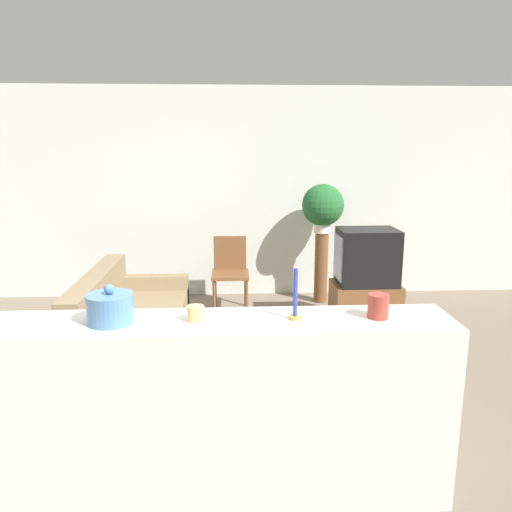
{
  "coord_description": "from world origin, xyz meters",
  "views": [
    {
      "loc": [
        0.23,
        -3.08,
        1.98
      ],
      "look_at": [
        0.5,
        1.94,
        0.85
      ],
      "focal_mm": 35.0,
      "sensor_mm": 36.0,
      "label": 1
    }
  ],
  "objects_px": {
    "wooden_chair": "(230,269)",
    "decorative_bowl": "(110,308)",
    "potted_plant": "(323,206)",
    "couch": "(130,327)",
    "television": "(367,257)"
  },
  "relations": [
    {
      "from": "wooden_chair",
      "to": "decorative_bowl",
      "type": "relative_size",
      "value": 3.62
    },
    {
      "from": "wooden_chair",
      "to": "potted_plant",
      "type": "distance_m",
      "value": 1.39
    },
    {
      "from": "potted_plant",
      "to": "decorative_bowl",
      "type": "relative_size",
      "value": 2.47
    },
    {
      "from": "couch",
      "to": "television",
      "type": "xyz_separation_m",
      "value": [
        2.42,
        0.52,
        0.54
      ]
    },
    {
      "from": "television",
      "to": "decorative_bowl",
      "type": "height_order",
      "value": "decorative_bowl"
    },
    {
      "from": "television",
      "to": "decorative_bowl",
      "type": "distance_m",
      "value": 3.31
    },
    {
      "from": "couch",
      "to": "decorative_bowl",
      "type": "relative_size",
      "value": 7.24
    },
    {
      "from": "wooden_chair",
      "to": "decorative_bowl",
      "type": "distance_m",
      "value": 3.43
    },
    {
      "from": "couch",
      "to": "television",
      "type": "relative_size",
      "value": 2.85
    },
    {
      "from": "potted_plant",
      "to": "decorative_bowl",
      "type": "distance_m",
      "value": 3.98
    },
    {
      "from": "television",
      "to": "potted_plant",
      "type": "distance_m",
      "value": 1.13
    },
    {
      "from": "couch",
      "to": "television",
      "type": "height_order",
      "value": "television"
    },
    {
      "from": "couch",
      "to": "wooden_chair",
      "type": "relative_size",
      "value": 2.0
    },
    {
      "from": "couch",
      "to": "decorative_bowl",
      "type": "height_order",
      "value": "decorative_bowl"
    },
    {
      "from": "couch",
      "to": "potted_plant",
      "type": "distance_m",
      "value": 2.78
    }
  ]
}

